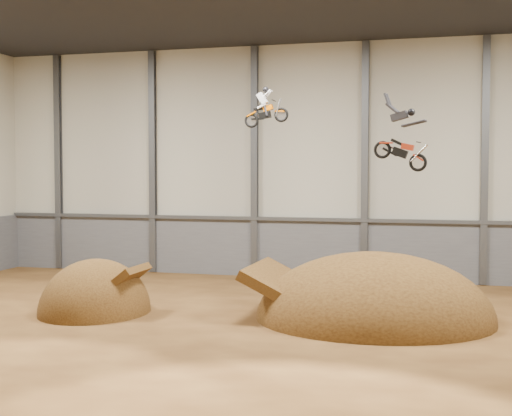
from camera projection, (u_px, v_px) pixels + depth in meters
The scene contains 13 objects.
floor at pixel (238, 332), 28.43m from camera, with size 40.00×40.00×0.00m, color #472B13.
back_wall at pixel (309, 161), 42.53m from camera, with size 40.00×0.10×14.00m, color beige.
lower_band_back at pixel (309, 249), 42.71m from camera, with size 39.80×0.18×3.50m, color slate.
steel_rail at pixel (308, 219), 42.47m from camera, with size 39.80×0.35×0.20m, color #47494F.
steel_column_0 at pixel (58, 162), 46.66m from camera, with size 0.40×0.36×13.90m, color #47494F.
steel_column_1 at pixel (153, 162), 44.93m from camera, with size 0.40×0.36×13.90m, color #47494F.
steel_column_2 at pixel (255, 162), 43.20m from camera, with size 0.40×0.36×13.90m, color #47494F.
steel_column_3 at pixel (365, 161), 41.47m from camera, with size 0.40×0.36×13.90m, color #47494F.
steel_column_4 at pixel (485, 161), 39.74m from camera, with size 0.40×0.36×13.90m, color #47494F.
takeoff_ramp at pixel (95, 313), 32.38m from camera, with size 4.89×5.65×4.89m, color #3A230E.
landing_ramp at pixel (374, 320), 30.73m from camera, with size 10.22×9.04×5.90m, color #3A230E.
fmx_rider_a at pixel (267, 104), 32.22m from camera, with size 2.05×0.78×1.85m, color #D66000, non-canonical shape.
fmx_rider_b at pixel (397, 133), 29.01m from camera, with size 3.02×0.86×2.59m, color #B93016, non-canonical shape.
Camera 1 is at (7.99, -26.98, 6.45)m, focal length 50.00 mm.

